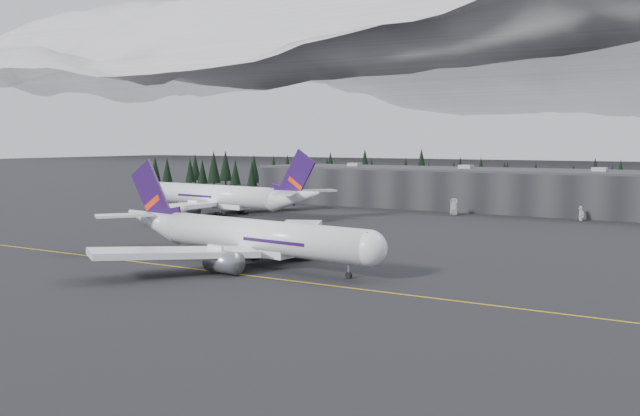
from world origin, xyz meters
The scene contains 8 objects.
ground centered at (0.00, 0.00, 0.00)m, with size 1400.00×1400.00×0.00m, color black.
taxiline centered at (0.00, -2.00, 0.01)m, with size 400.00×0.40×0.02m, color gold.
terminal centered at (0.00, 125.00, 6.30)m, with size 160.00×30.00×12.60m.
treeline centered at (0.00, 162.00, 7.50)m, with size 360.00×20.00×15.00m, color black.
jet_main centered at (-8.09, 6.50, 5.00)m, with size 60.29×55.42×17.74m.
jet_parked centered at (-60.10, 68.14, 5.41)m, with size 65.19×59.91×19.19m.
gse_vehicle_a centered at (-5.02, 102.13, 0.68)m, with size 2.26×4.91×1.36m, color silver.
gse_vehicle_b centered at (29.22, 106.10, 0.71)m, with size 1.67×4.16×1.42m, color white.
Camera 1 is at (67.87, -91.22, 21.33)m, focal length 40.00 mm.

